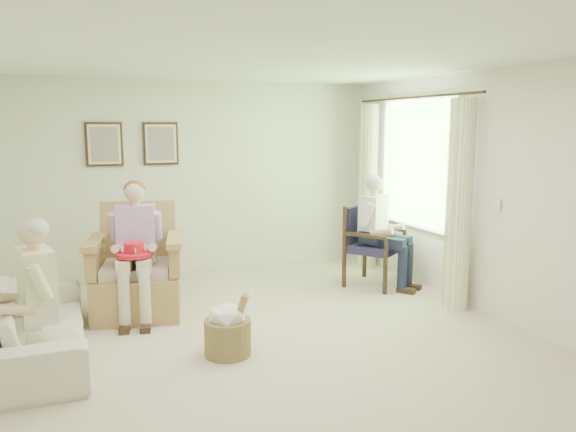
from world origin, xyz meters
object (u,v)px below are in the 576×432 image
at_px(wicker_armchair, 137,279).
at_px(wood_armchair, 371,242).
at_px(red_hat, 134,252).
at_px(person_wicker, 137,239).
at_px(sofa, 37,325).
at_px(hatbox, 228,329).
at_px(person_dark, 379,223).
at_px(person_sofa, 32,289).

bearing_deg(wicker_armchair, wood_armchair, 13.54).
relative_size(wicker_armchair, red_hat, 3.24).
height_order(person_wicker, red_hat, person_wicker).
height_order(sofa, hatbox, hatbox).
relative_size(sofa, red_hat, 5.44).
bearing_deg(wood_armchair, hatbox, 178.29).
height_order(sofa, person_wicker, person_wicker).
xyz_separation_m(person_wicker, person_dark, (2.93, 0.06, -0.03)).
xyz_separation_m(person_dark, person_sofa, (-3.90, -1.10, -0.11)).
distance_m(person_dark, red_hat, 3.00).
bearing_deg(hatbox, red_hat, 120.36).
relative_size(person_sofa, hatbox, 2.05).
height_order(wood_armchair, hatbox, wood_armchair).
bearing_deg(hatbox, sofa, 159.50).
distance_m(wicker_armchair, sofa, 1.30).
bearing_deg(sofa, wicker_armchair, -47.90).
height_order(person_sofa, hatbox, person_sofa).
height_order(wicker_armchair, hatbox, wicker_armchair).
xyz_separation_m(sofa, person_sofa, (0.00, -0.33, 0.42)).
xyz_separation_m(wicker_armchair, wood_armchair, (2.93, 0.07, 0.17)).
bearing_deg(wicker_armchair, person_sofa, -116.69).
xyz_separation_m(wood_armchair, person_sofa, (-3.90, -1.27, 0.16)).
height_order(person_dark, hatbox, person_dark).
bearing_deg(red_hat, wood_armchair, 7.96).
relative_size(sofa, hatbox, 3.26).
bearing_deg(sofa, person_wicker, -53.38).
distance_m(person_sofa, red_hat, 1.25).
relative_size(wood_armchair, person_sofa, 0.80).
relative_size(wood_armchair, sofa, 0.50).
bearing_deg(wood_armchair, person_sofa, 163.20).
bearing_deg(person_wicker, sofa, -131.19).
height_order(person_sofa, red_hat, person_sofa).
bearing_deg(wicker_armchair, person_wicker, -77.81).
bearing_deg(person_sofa, person_dark, 92.84).
bearing_deg(wicker_armchair, sofa, -125.71).
bearing_deg(sofa, person_sofa, -180.00).
distance_m(person_sofa, hatbox, 1.65).
xyz_separation_m(wicker_armchair, person_wicker, (-0.00, -0.15, 0.47)).
distance_m(wood_armchair, person_sofa, 4.10).
distance_m(wood_armchair, hatbox, 2.81).
height_order(wicker_armchair, person_wicker, person_wicker).
bearing_deg(wicker_armchair, person_dark, 10.32).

